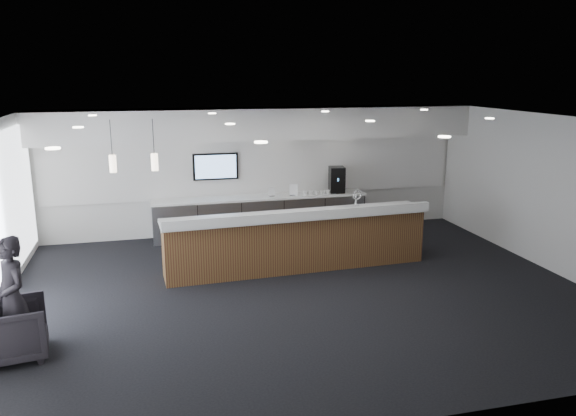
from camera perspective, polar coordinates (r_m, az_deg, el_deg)
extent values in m
plane|color=black|center=(10.07, 1.36, -8.40)|extent=(10.00, 10.00, 0.00)
cube|color=black|center=(9.37, 1.46, 8.87)|extent=(10.00, 8.00, 0.02)
cube|color=silver|center=(13.43, -3.15, 3.83)|extent=(10.00, 0.02, 3.00)
cube|color=silver|center=(11.93, 25.25, 1.31)|extent=(0.02, 8.00, 3.00)
cube|color=silver|center=(12.84, -2.83, 8.57)|extent=(10.00, 0.90, 0.70)
cube|color=silver|center=(13.38, -3.13, 4.23)|extent=(9.80, 0.06, 1.40)
cube|color=gray|center=(13.30, -2.80, -0.89)|extent=(5.00, 0.60, 0.90)
cube|color=white|center=(13.19, -2.82, 1.11)|extent=(5.06, 0.66, 0.05)
cylinder|color=silver|center=(12.75, -11.36, -1.57)|extent=(0.60, 0.02, 0.02)
cylinder|color=silver|center=(12.83, -6.90, -1.30)|extent=(0.60, 0.02, 0.02)
cylinder|color=silver|center=(12.99, -2.52, -1.04)|extent=(0.60, 0.02, 0.02)
cylinder|color=silver|center=(13.21, 1.73, -0.77)|extent=(0.60, 0.02, 0.02)
cylinder|color=silver|center=(13.51, 5.82, -0.51)|extent=(0.60, 0.02, 0.02)
cube|color=black|center=(13.16, -7.37, 4.21)|extent=(1.05, 0.07, 0.62)
cube|color=#387FE1|center=(13.12, -7.35, 4.18)|extent=(0.95, 0.01, 0.54)
cylinder|color=beige|center=(9.91, -13.38, 4.40)|extent=(0.12, 0.12, 0.30)
cylinder|color=beige|center=(9.93, -17.42, 4.17)|extent=(0.12, 0.12, 0.30)
cube|color=#482518|center=(11.02, 0.91, -3.53)|extent=(5.18, 0.98, 1.05)
cube|color=white|center=(10.87, 0.92, -0.73)|extent=(5.26, 1.06, 0.06)
cube|color=white|center=(10.48, 1.59, -0.77)|extent=(5.23, 0.38, 0.18)
cylinder|color=silver|center=(11.37, 6.90, 0.68)|extent=(0.04, 0.04, 0.28)
torus|color=silver|center=(11.28, 7.02, 1.31)|extent=(0.19, 0.04, 0.19)
cube|color=black|center=(13.61, 4.98, 2.90)|extent=(0.41, 0.44, 0.62)
cube|color=silver|center=(13.46, 5.25, 1.48)|extent=(0.22, 0.12, 0.02)
cube|color=white|center=(13.14, -1.65, 1.65)|extent=(0.15, 0.04, 0.21)
cube|color=white|center=(13.23, 0.57, 1.86)|extent=(0.20, 0.07, 0.26)
imported|color=black|center=(8.56, -26.15, -11.11)|extent=(0.99, 0.97, 0.79)
imported|color=black|center=(8.39, -26.19, -8.25)|extent=(0.68, 0.74, 1.69)
imported|color=white|center=(13.54, 5.20, 1.71)|extent=(0.10, 0.10, 0.09)
imported|color=white|center=(13.50, 4.64, 1.68)|extent=(0.14, 0.14, 0.09)
imported|color=white|center=(13.45, 4.07, 1.65)|extent=(0.12, 0.12, 0.09)
imported|color=white|center=(13.41, 3.50, 1.63)|extent=(0.13, 0.13, 0.09)
imported|color=white|center=(13.37, 2.93, 1.60)|extent=(0.14, 0.14, 0.09)
imported|color=white|center=(13.33, 2.35, 1.57)|extent=(0.11, 0.11, 0.09)
imported|color=white|center=(13.29, 1.78, 1.54)|extent=(0.14, 0.14, 0.09)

